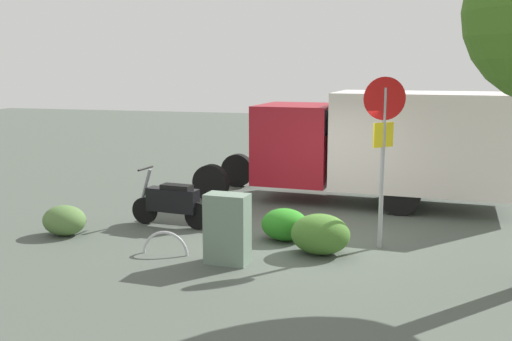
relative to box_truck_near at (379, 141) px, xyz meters
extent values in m
plane|color=#4A5248|center=(1.03, 3.33, -1.53)|extent=(60.00, 60.00, 0.00)
cylinder|color=black|center=(-0.66, -0.92, -1.08)|extent=(0.91, 0.29, 0.90)
cylinder|color=black|center=(-0.56, 0.98, -1.08)|extent=(0.91, 0.29, 0.90)
cylinder|color=black|center=(3.89, -1.14, -1.08)|extent=(0.91, 0.29, 0.90)
cylinder|color=black|center=(3.98, 0.75, -1.08)|extent=(0.91, 0.29, 0.90)
cube|color=white|center=(-1.01, 0.05, 0.04)|extent=(4.15, 2.40, 2.23)
cube|color=maroon|center=(2.01, -0.10, -0.13)|extent=(1.90, 2.19, 1.90)
cube|color=black|center=(2.01, -0.10, 0.47)|extent=(1.91, 2.03, 0.60)
cylinder|color=black|center=(4.58, 3.18, -1.25)|extent=(0.57, 0.16, 0.56)
cylinder|color=black|center=(3.34, 3.32, -1.25)|extent=(0.57, 0.16, 0.56)
cube|color=black|center=(3.91, 3.26, -0.97)|extent=(1.13, 0.44, 0.48)
cube|color=black|center=(3.81, 3.27, -0.70)|extent=(0.67, 0.35, 0.12)
cylinder|color=slate|center=(4.53, 3.19, -0.70)|extent=(0.29, 0.10, 0.69)
cylinder|color=black|center=(4.53, 3.19, -0.35)|extent=(0.10, 0.55, 0.04)
cylinder|color=#9E9EA3|center=(-0.31, 3.58, -0.08)|extent=(0.08, 0.08, 2.90)
cylinder|color=red|center=(-0.31, 3.60, 1.19)|extent=(0.71, 0.32, 0.76)
cube|color=yellow|center=(-0.31, 3.60, 0.55)|extent=(0.33, 0.33, 0.44)
cube|color=slate|center=(2.09, 5.17, -0.93)|extent=(0.74, 0.45, 1.19)
torus|color=#B7B7BC|center=(3.30, 5.02, -1.53)|extent=(0.85, 0.10, 0.85)
ellipsoid|color=#416F29|center=(0.67, 4.26, -1.17)|extent=(1.05, 0.86, 0.71)
ellipsoid|color=#50723A|center=(5.70, 4.43, -1.23)|extent=(0.87, 0.71, 0.59)
ellipsoid|color=#28791E|center=(1.47, 3.60, -1.22)|extent=(0.90, 0.74, 0.61)
camera|label=1|loc=(-0.98, 14.35, 1.73)|focal=41.98mm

